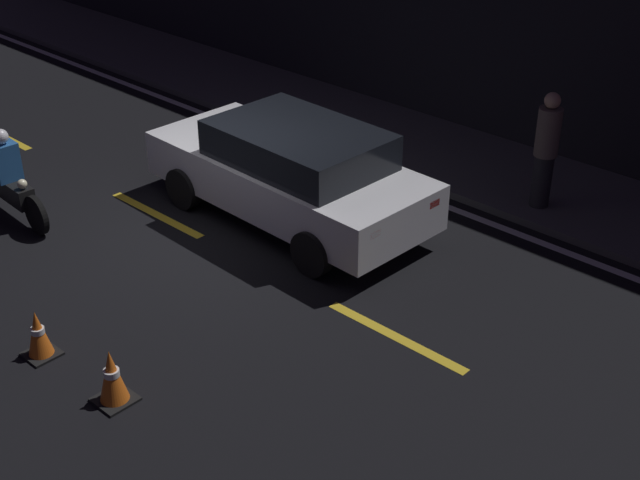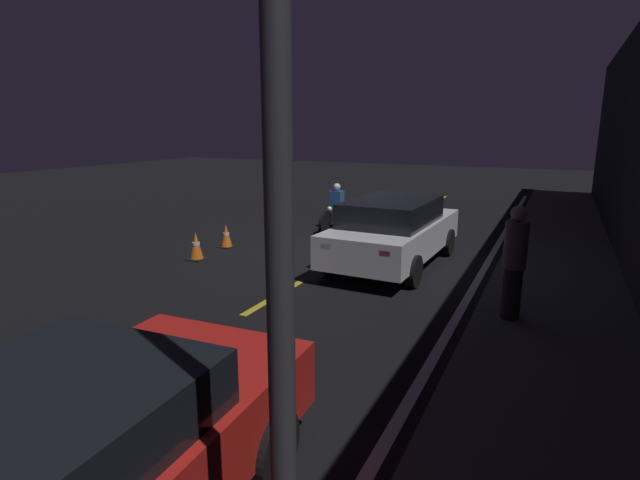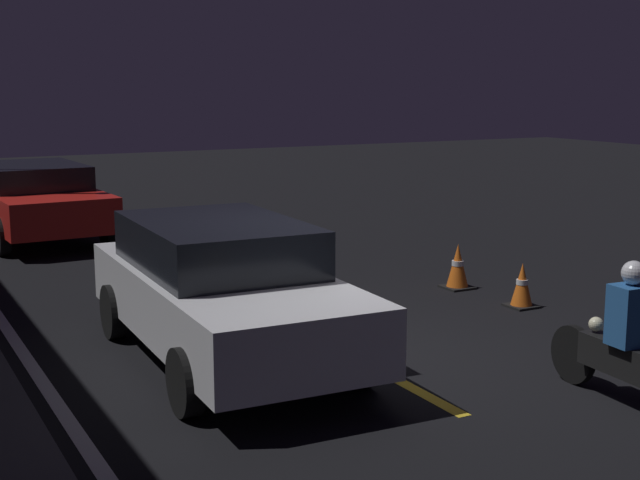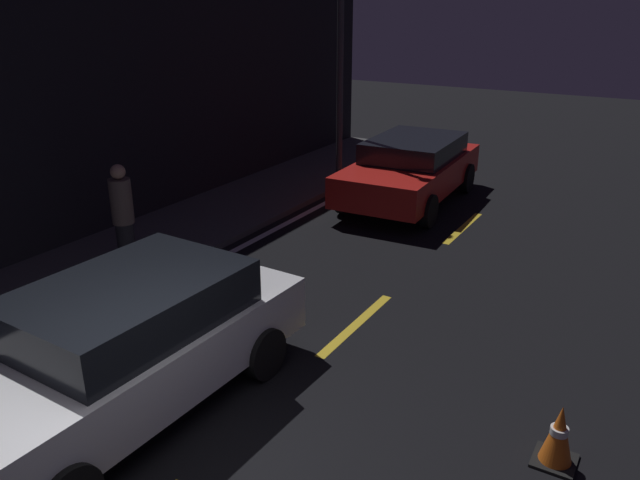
# 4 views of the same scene
# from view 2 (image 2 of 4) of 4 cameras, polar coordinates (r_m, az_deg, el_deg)

# --- Properties ---
(ground_plane) EXTENTS (56.00, 56.00, 0.00)m
(ground_plane) POSITION_cam_2_polar(r_m,az_deg,el_deg) (12.00, 3.35, -1.50)
(ground_plane) COLOR black
(raised_curb) EXTENTS (28.00, 2.33, 0.12)m
(raised_curb) POSITION_cam_2_polar(r_m,az_deg,el_deg) (11.15, 25.49, -3.58)
(raised_curb) COLOR #424244
(raised_curb) RESTS_ON ground
(lane_dash_a) EXTENTS (2.00, 0.14, 0.01)m
(lane_dash_a) POSITION_cam_2_polar(r_m,az_deg,el_deg) (21.43, 13.62, 4.56)
(lane_dash_a) COLOR gold
(lane_dash_a) RESTS_ON ground
(lane_dash_b) EXTENTS (2.00, 0.14, 0.01)m
(lane_dash_b) POSITION_cam_2_polar(r_m,az_deg,el_deg) (17.11, 10.39, 2.67)
(lane_dash_b) COLOR gold
(lane_dash_b) RESTS_ON ground
(lane_dash_c) EXTENTS (2.00, 0.14, 0.01)m
(lane_dash_c) POSITION_cam_2_polar(r_m,az_deg,el_deg) (12.91, 5.04, -0.48)
(lane_dash_c) COLOR gold
(lane_dash_c) RESTS_ON ground
(lane_dash_d) EXTENTS (2.00, 0.14, 0.01)m
(lane_dash_d) POSITION_cam_2_polar(r_m,az_deg,el_deg) (9.00, -5.23, -6.48)
(lane_dash_d) COLOR gold
(lane_dash_d) RESTS_ON ground
(lane_dash_e) EXTENTS (2.00, 0.14, 0.01)m
(lane_dash_e) POSITION_cam_2_polar(r_m,az_deg,el_deg) (5.98, -29.18, -18.74)
(lane_dash_e) COLOR gold
(lane_dash_e) RESTS_ON ground
(lane_solid_kerb) EXTENTS (25.20, 0.14, 0.01)m
(lane_solid_kerb) POSITION_cam_2_polar(r_m,az_deg,el_deg) (11.24, 18.25, -3.13)
(lane_solid_kerb) COLOR silver
(lane_solid_kerb) RESTS_ON ground
(sedan_white) EXTENTS (4.41, 2.03, 1.47)m
(sedan_white) POSITION_cam_2_polar(r_m,az_deg,el_deg) (10.90, 8.40, 1.13)
(sedan_white) COLOR silver
(sedan_white) RESTS_ON ground
(motorcycle) EXTENTS (2.24, 0.38, 1.36)m
(motorcycle) POSITION_cam_2_polar(r_m,az_deg,el_deg) (14.76, 2.08, 3.41)
(motorcycle) COLOR black
(motorcycle) RESTS_ON ground
(traffic_cone_near) EXTENTS (0.37, 0.37, 0.59)m
(traffic_cone_near) POSITION_cam_2_polar(r_m,az_deg,el_deg) (12.72, -10.67, 0.45)
(traffic_cone_near) COLOR black
(traffic_cone_near) RESTS_ON ground
(traffic_cone_mid) EXTENTS (0.40, 0.40, 0.64)m
(traffic_cone_mid) POSITION_cam_2_polar(r_m,az_deg,el_deg) (11.68, -13.98, -0.69)
(traffic_cone_mid) COLOR black
(traffic_cone_mid) RESTS_ON ground
(pedestrian) EXTENTS (0.34, 0.34, 1.74)m
(pedestrian) POSITION_cam_2_polar(r_m,az_deg,el_deg) (7.98, 21.33, -2.36)
(pedestrian) COLOR black
(pedestrian) RESTS_ON raised_curb
(street_lamp) EXTENTS (0.28, 0.28, 5.76)m
(street_lamp) POSITION_cam_2_polar(r_m,az_deg,el_deg) (2.32, -5.04, 19.10)
(street_lamp) COLOR #333338
(street_lamp) RESTS_ON ground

